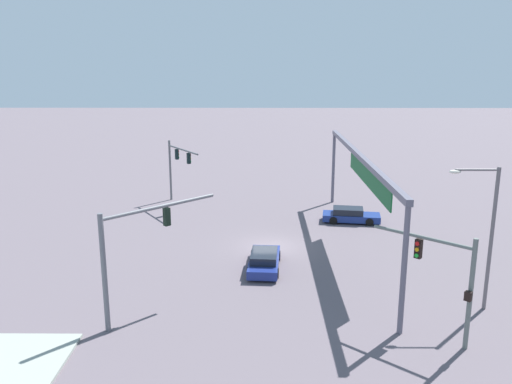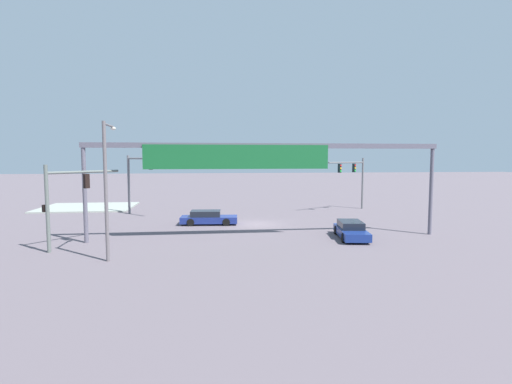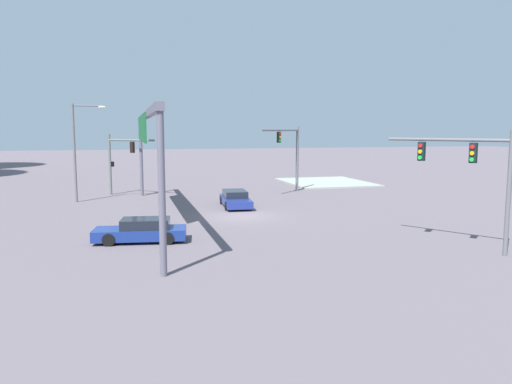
{
  "view_description": "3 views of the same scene",
  "coord_description": "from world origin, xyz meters",
  "px_view_note": "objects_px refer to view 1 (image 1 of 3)",
  "views": [
    {
      "loc": [
        36.14,
        -0.79,
        12.97
      ],
      "look_at": [
        -0.52,
        -1.05,
        3.92
      ],
      "focal_mm": 37.19,
      "sensor_mm": 36.0,
      "label": 1
    },
    {
      "loc": [
        4.16,
        34.04,
        5.78
      ],
      "look_at": [
        0.39,
        2.78,
        3.07
      ],
      "focal_mm": 27.88,
      "sensor_mm": 36.0,
      "label": 2
    },
    {
      "loc": [
        -31.8,
        7.42,
        5.76
      ],
      "look_at": [
        -2.08,
        -0.44,
        1.88
      ],
      "focal_mm": 34.66,
      "sensor_mm": 36.0,
      "label": 3
    }
  ],
  "objects_px": {
    "traffic_signal_cross_street": "(177,161)",
    "sedan_car_approaching": "(264,260)",
    "traffic_signal_opposite_side": "(448,271)",
    "sedan_car_waiting_far": "(350,215)",
    "traffic_signal_near_corner": "(132,243)",
    "streetlamp_curved_arm": "(487,228)"
  },
  "relations": [
    {
      "from": "traffic_signal_near_corner",
      "to": "traffic_signal_cross_street",
      "type": "relative_size",
      "value": 1.05
    },
    {
      "from": "traffic_signal_opposite_side",
      "to": "traffic_signal_near_corner",
      "type": "bearing_deg",
      "value": 34.83
    },
    {
      "from": "streetlamp_curved_arm",
      "to": "sedan_car_waiting_far",
      "type": "distance_m",
      "value": 16.9
    },
    {
      "from": "traffic_signal_opposite_side",
      "to": "traffic_signal_cross_street",
      "type": "relative_size",
      "value": 0.93
    },
    {
      "from": "traffic_signal_cross_street",
      "to": "sedan_car_approaching",
      "type": "distance_m",
      "value": 18.3
    },
    {
      "from": "traffic_signal_opposite_side",
      "to": "sedan_car_waiting_far",
      "type": "height_order",
      "value": "traffic_signal_opposite_side"
    },
    {
      "from": "traffic_signal_near_corner",
      "to": "sedan_car_waiting_far",
      "type": "distance_m",
      "value": 22.45
    },
    {
      "from": "traffic_signal_near_corner",
      "to": "streetlamp_curved_arm",
      "type": "bearing_deg",
      "value": -40.13
    },
    {
      "from": "traffic_signal_near_corner",
      "to": "sedan_car_approaching",
      "type": "bearing_deg",
      "value": 1.88
    },
    {
      "from": "traffic_signal_opposite_side",
      "to": "sedan_car_waiting_far",
      "type": "relative_size",
      "value": 1.1
    },
    {
      "from": "traffic_signal_cross_street",
      "to": "sedan_car_approaching",
      "type": "height_order",
      "value": "traffic_signal_cross_street"
    },
    {
      "from": "sedan_car_approaching",
      "to": "sedan_car_waiting_far",
      "type": "xyz_separation_m",
      "value": [
        -10.26,
        7.22,
        -0.0
      ]
    },
    {
      "from": "traffic_signal_cross_street",
      "to": "sedan_car_waiting_far",
      "type": "bearing_deg",
      "value": 35.89
    },
    {
      "from": "traffic_signal_opposite_side",
      "to": "sedan_car_approaching",
      "type": "height_order",
      "value": "traffic_signal_opposite_side"
    },
    {
      "from": "traffic_signal_opposite_side",
      "to": "traffic_signal_cross_street",
      "type": "distance_m",
      "value": 29.96
    },
    {
      "from": "traffic_signal_cross_street",
      "to": "streetlamp_curved_arm",
      "type": "relative_size",
      "value": 0.74
    },
    {
      "from": "traffic_signal_cross_street",
      "to": "sedan_car_approaching",
      "type": "bearing_deg",
      "value": -6.75
    },
    {
      "from": "traffic_signal_near_corner",
      "to": "traffic_signal_cross_street",
      "type": "height_order",
      "value": "traffic_signal_near_corner"
    },
    {
      "from": "traffic_signal_opposite_side",
      "to": "sedan_car_approaching",
      "type": "xyz_separation_m",
      "value": [
        -8.96,
        -8.44,
        -2.95
      ]
    },
    {
      "from": "traffic_signal_near_corner",
      "to": "sedan_car_waiting_far",
      "type": "height_order",
      "value": "traffic_signal_near_corner"
    },
    {
      "from": "traffic_signal_near_corner",
      "to": "traffic_signal_opposite_side",
      "type": "bearing_deg",
      "value": -51.94
    },
    {
      "from": "traffic_signal_opposite_side",
      "to": "traffic_signal_cross_street",
      "type": "bearing_deg",
      "value": -14.69
    }
  ]
}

